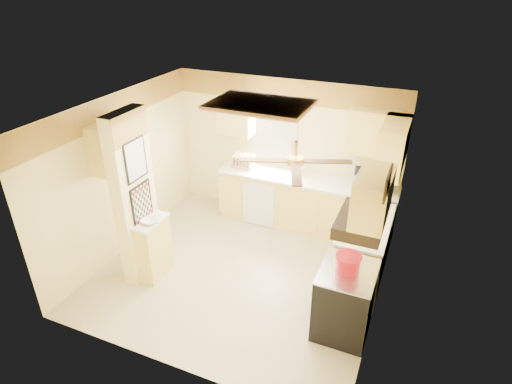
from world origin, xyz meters
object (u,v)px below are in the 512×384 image
at_px(kettle, 361,229).
at_px(dutch_oven, 348,263).
at_px(stove, 344,300).
at_px(microwave, 371,181).
at_px(bowl, 150,221).

bearing_deg(kettle, dutch_oven, -90.57).
height_order(stove, microwave, microwave).
height_order(stove, dutch_oven, dutch_oven).
distance_m(stove, bowl, 2.81).
distance_m(bowl, kettle, 2.88).
xyz_separation_m(bowl, kettle, (2.76, 0.84, 0.07)).
relative_size(stove, kettle, 4.26).
height_order(microwave, bowl, microwave).
distance_m(dutch_oven, kettle, 0.77).
relative_size(microwave, bowl, 2.40).
bearing_deg(microwave, kettle, 88.25).
bearing_deg(stove, microwave, 92.99).
bearing_deg(bowl, stove, 1.23).
bearing_deg(kettle, stove, -89.48).
xyz_separation_m(dutch_oven, kettle, (0.01, 0.77, 0.02)).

